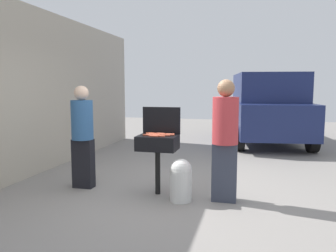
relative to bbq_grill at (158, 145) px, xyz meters
The scene contains 24 objects.
ground_plane 0.79m from the bbq_grill, 16.87° to the left, with size 24.00×24.00×0.00m, color gray.
house_wall_side 2.95m from the bbq_grill, 158.24° to the left, with size 0.24×8.00×3.11m, color #B2A893.
bbq_grill is the anchor object (origin of this frame).
grill_lid_open 0.42m from the bbq_grill, 90.00° to the left, with size 0.60×0.05×0.42m, color black.
hot_dog_0 0.17m from the bbq_grill, 73.39° to the right, with size 0.03×0.03×0.13m, color #AD4228.
hot_dog_1 0.22m from the bbq_grill, 57.59° to the right, with size 0.03×0.03×0.13m, color #B74C33.
hot_dog_2 0.16m from the bbq_grill, 111.07° to the right, with size 0.03×0.03×0.13m, color #B74C33.
hot_dog_3 0.22m from the bbq_grill, 95.78° to the right, with size 0.03×0.03×0.13m, color #B74C33.
hot_dog_4 0.16m from the bbq_grill, 35.90° to the left, with size 0.03×0.03×0.13m, color #C6593D.
hot_dog_5 0.21m from the bbq_grill, 135.74° to the left, with size 0.03×0.03×0.13m, color #AD4228.
hot_dog_6 0.19m from the bbq_grill, 115.75° to the right, with size 0.03×0.03×0.13m, color #B74C33.
hot_dog_7 0.21m from the bbq_grill, 83.53° to the left, with size 0.03×0.03×0.13m, color #C6593D.
hot_dog_8 0.22m from the bbq_grill, 152.44° to the right, with size 0.03×0.03×0.13m, color #B74C33.
hot_dog_9 0.19m from the bbq_grill, behind, with size 0.03×0.03×0.13m, color #C6593D.
hot_dog_10 0.26m from the bbq_grill, 141.30° to the left, with size 0.03×0.03×0.13m, color #AD4228.
hot_dog_11 0.21m from the bbq_grill, 14.77° to the right, with size 0.03×0.03×0.13m, color #B74C33.
hot_dog_12 0.24m from the bbq_grill, 14.47° to the left, with size 0.03×0.03×0.13m, color #C6593D.
hot_dog_13 0.25m from the bbq_grill, 31.81° to the left, with size 0.03×0.03×0.13m, color #C6593D.
hot_dog_14 0.18m from the bbq_grill, 53.03° to the left, with size 0.03×0.03×0.13m, color #AD4228.
hot_dog_15 0.18m from the bbq_grill, 160.86° to the left, with size 0.03×0.03×0.13m, color #C6593D.
propane_tank 0.65m from the bbq_grill, 28.59° to the right, with size 0.32×0.32×0.62m.
person_left 1.28m from the bbq_grill, behind, with size 0.35×0.35×1.66m.
person_right 1.04m from the bbq_grill, ahead, with size 0.37×0.37×1.75m.
parked_minivan 5.74m from the bbq_grill, 72.01° to the left, with size 2.52×4.62×2.02m.
Camera 1 is at (1.20, -4.87, 1.65)m, focal length 35.72 mm.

